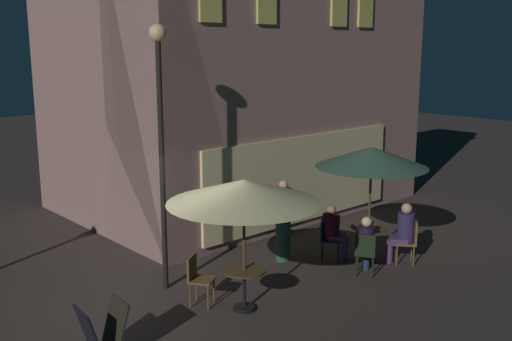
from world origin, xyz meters
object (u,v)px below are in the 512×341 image
Objects in this scene: patron_seated_1 at (366,241)px; patron_seated_2 at (403,230)px; patio_umbrella_1 at (244,192)px; menu_sandwich_board at (103,332)px; cafe_chair_1 at (365,251)px; cafe_chair_3 at (197,275)px; street_lamp_near_corner at (160,116)px; patio_umbrella_0 at (372,157)px; cafe_chair_0 at (327,236)px; cafe_table_1 at (244,280)px; cafe_table_0 at (368,236)px; cafe_chair_2 at (410,238)px; patron_standing_3 at (283,221)px; patron_seated_0 at (333,229)px.

patron_seated_2 is at bearing -42.27° from patron_seated_1.
menu_sandwich_board is at bearing 178.07° from patio_umbrella_1.
cafe_chair_1 is 0.99× the size of cafe_chair_3.
patio_umbrella_0 is at bearing -23.11° from street_lamp_near_corner.
cafe_chair_3 reaches higher than cafe_chair_1.
cafe_chair_0 is at bearing 55.43° from patron_seated_1.
patron_seated_2 is (0.45, -0.53, -1.49)m from patio_umbrella_0.
patio_umbrella_1 is at bearing 139.36° from patron_seated_1.
street_lamp_near_corner reaches higher than cafe_chair_3.
cafe_chair_0 is 0.72× the size of patron_seated_1.
patio_umbrella_1 reaches higher than cafe_table_1.
cafe_chair_3 reaches higher than cafe_table_0.
patron_seated_1 is at bearing 0.03° from menu_sandwich_board.
cafe_table_1 is 2.95m from cafe_chair_0.
cafe_chair_0 is 1.13m from cafe_chair_1.
patio_umbrella_1 is at bearing -73.89° from street_lamp_near_corner.
patron_seated_1 reaches higher than cafe_table_0.
cafe_chair_1 is 1.24m from cafe_chair_2.
cafe_table_1 is at bearing 2.84° from menu_sandwich_board.
patio_umbrella_0 is 3.41m from patio_umbrella_1.
patio_umbrella_0 is (3.89, -1.66, -0.99)m from street_lamp_near_corner.
patron_seated_2 is at bearing -49.67° from patio_umbrella_0.
patron_standing_3 is at bearing 30.18° from cafe_table_1.
cafe_chair_2 is at bearing -49.67° from patio_umbrella_0.
cafe_chair_0 is at bearing -0.64° from cafe_chair_2.
patron_seated_2 is (0.45, -0.53, 0.16)m from cafe_table_0.
cafe_chair_3 is at bearing 32.97° from cafe_chair_2.
menu_sandwich_board is 0.90× the size of cafe_chair_2.
street_lamp_near_corner is 5.66m from cafe_chair_2.
patron_seated_1 is at bearing -146.65° from patio_umbrella_0.
cafe_table_1 is 3.80m from patio_umbrella_0.
street_lamp_near_corner is 4.35m from patio_umbrella_0.
patron_standing_3 is (-0.79, 0.69, 0.19)m from patron_seated_0.
patio_umbrella_1 is 3.17m from cafe_chair_1.
cafe_chair_1 is 0.51× the size of patron_standing_3.
patron_seated_2 is at bearing -37.34° from cafe_chair_1.
street_lamp_near_corner is 6.51× the size of cafe_table_1.
cafe_chair_0 is at bearing 180.00° from patron_seated_0.
cafe_table_0 is (6.00, -0.08, 0.13)m from menu_sandwich_board.
patron_seated_1 is at bearing -146.65° from cafe_table_0.
cafe_chair_0 is 0.21m from patron_seated_0.
patron_seated_1 is at bearing -45.81° from patron_seated_0.
patron_seated_2 is at bearing -0.00° from cafe_chair_2.
patron_seated_0 is at bearing 43.74° from cafe_chair_1.
menu_sandwich_board is 0.96× the size of cafe_chair_1.
street_lamp_near_corner is 2.77× the size of patron_standing_3.
cafe_table_0 is at bearing 61.91° from patron_standing_3.
cafe_chair_2 is at bearing 39.14° from cafe_chair_3.
cafe_chair_2 is at bearing 60.41° from patron_standing_3.
patron_seated_0 reaches higher than cafe_chair_0.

